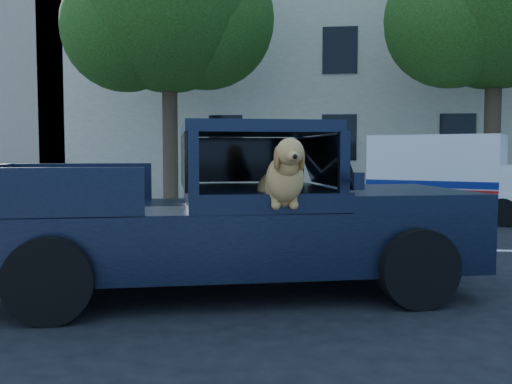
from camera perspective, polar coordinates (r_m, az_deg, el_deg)
ground at (r=6.85m, az=3.79°, el=-10.26°), size 120.00×120.00×0.00m
far_sidewalk at (r=15.92m, az=5.20°, el=-1.82°), size 60.00×4.00×0.15m
lane_stripes at (r=10.32m, az=15.83°, el=-5.52°), size 21.60×0.14×0.01m
street_tree_left at (r=17.27m, az=-8.58°, el=17.44°), size 6.00×5.20×8.60m
street_tree_mid at (r=17.41m, az=22.95°, el=17.06°), size 6.00×5.20×8.60m
building_main at (r=23.46m, az=13.07°, el=10.79°), size 26.00×6.00×9.00m
pickup_truck at (r=6.93m, az=-3.25°, el=-4.30°), size 6.04×3.62×2.03m
mail_truck at (r=15.11m, az=18.58°, el=0.90°), size 4.24×3.13×2.11m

